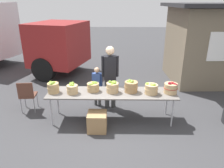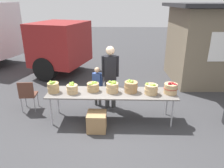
{
  "view_description": "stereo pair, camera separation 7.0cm",
  "coord_description": "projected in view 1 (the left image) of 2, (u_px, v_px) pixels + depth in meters",
  "views": [
    {
      "loc": [
        0.09,
        -4.74,
        2.84
      ],
      "look_at": [
        0.0,
        0.3,
        0.85
      ],
      "focal_mm": 34.28,
      "sensor_mm": 36.0,
      "label": 1
    },
    {
      "loc": [
        0.16,
        -4.74,
        2.84
      ],
      "look_at": [
        0.0,
        0.3,
        0.85
      ],
      "focal_mm": 34.28,
      "sensor_mm": 36.0,
      "label": 2
    }
  ],
  "objects": [
    {
      "name": "ground_plane",
      "position": [
        112.0,
        119.0,
        5.45
      ],
      "size": [
        40.0,
        40.0,
        0.0
      ],
      "primitive_type": "plane",
      "color": "#38383A"
    },
    {
      "name": "market_table",
      "position": [
        112.0,
        94.0,
        5.19
      ],
      "size": [
        3.1,
        0.76,
        0.75
      ],
      "color": "slate",
      "rests_on": "ground"
    },
    {
      "name": "apple_basket_green_0",
      "position": [
        53.0,
        87.0,
        5.12
      ],
      "size": [
        0.29,
        0.29,
        0.29
      ],
      "color": "tan",
      "rests_on": "market_table"
    },
    {
      "name": "apple_basket_green_1",
      "position": [
        72.0,
        89.0,
        5.09
      ],
      "size": [
        0.28,
        0.28,
        0.26
      ],
      "color": "tan",
      "rests_on": "market_table"
    },
    {
      "name": "apple_basket_green_2",
      "position": [
        93.0,
        87.0,
        5.21
      ],
      "size": [
        0.31,
        0.31,
        0.25
      ],
      "color": "tan",
      "rests_on": "market_table"
    },
    {
      "name": "apple_basket_green_3",
      "position": [
        113.0,
        87.0,
        5.14
      ],
      "size": [
        0.31,
        0.31,
        0.29
      ],
      "color": "tan",
      "rests_on": "market_table"
    },
    {
      "name": "apple_basket_green_4",
      "position": [
        131.0,
        86.0,
        5.16
      ],
      "size": [
        0.33,
        0.33,
        0.31
      ],
      "color": "#A87F51",
      "rests_on": "market_table"
    },
    {
      "name": "apple_basket_green_5",
      "position": [
        151.0,
        89.0,
        5.06
      ],
      "size": [
        0.32,
        0.32,
        0.28
      ],
      "color": "tan",
      "rests_on": "market_table"
    },
    {
      "name": "apple_basket_red_0",
      "position": [
        171.0,
        88.0,
        5.09
      ],
      "size": [
        0.33,
        0.33,
        0.3
      ],
      "color": "tan",
      "rests_on": "market_table"
    },
    {
      "name": "vendor_adult",
      "position": [
        110.0,
        73.0,
        5.72
      ],
      "size": [
        0.46,
        0.25,
        1.74
      ],
      "rotation": [
        0.0,
        0.0,
        3.2
      ],
      "color": "#3F3F3F",
      "rests_on": "ground"
    },
    {
      "name": "child_customer",
      "position": [
        97.0,
        83.0,
        5.94
      ],
      "size": [
        0.3,
        0.19,
        1.14
      ],
      "rotation": [
        0.0,
        0.0,
        2.94
      ],
      "color": "#3F3F3F",
      "rests_on": "ground"
    },
    {
      "name": "food_kiosk",
      "position": [
        215.0,
        43.0,
        7.72
      ],
      "size": [
        3.6,
        3.02,
        2.74
      ],
      "rotation": [
        0.0,
        0.0,
        0.04
      ],
      "color": "#726651",
      "rests_on": "ground"
    },
    {
      "name": "folding_chair",
      "position": [
        27.0,
        94.0,
        5.68
      ],
      "size": [
        0.44,
        0.44,
        0.86
      ],
      "rotation": [
        0.0,
        0.0,
        3.24
      ],
      "color": "brown",
      "rests_on": "ground"
    },
    {
      "name": "produce_crate",
      "position": [
        97.0,
        122.0,
        4.94
      ],
      "size": [
        0.43,
        0.43,
        0.43
      ],
      "primitive_type": "cube",
      "color": "#A87F51",
      "rests_on": "ground"
    }
  ]
}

